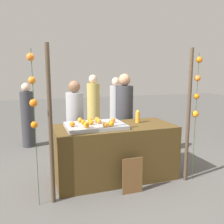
{
  "coord_description": "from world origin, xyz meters",
  "views": [
    {
      "loc": [
        -1.26,
        -3.57,
        1.75
      ],
      "look_at": [
        0.0,
        0.15,
        1.07
      ],
      "focal_mm": 38.72,
      "sensor_mm": 36.0,
      "label": 1
    }
  ],
  "objects_px": {
    "stall_counter": "(115,152)",
    "juice_bottle": "(138,117)",
    "orange_1": "(72,124)",
    "vendor_left": "(75,127)",
    "chalkboard_sign": "(132,176)",
    "vendor_right": "(124,120)",
    "orange_0": "(90,120)"
  },
  "relations": [
    {
      "from": "orange_0",
      "to": "chalkboard_sign",
      "type": "relative_size",
      "value": 0.14
    },
    {
      "from": "chalkboard_sign",
      "to": "vendor_left",
      "type": "distance_m",
      "value": 1.51
    },
    {
      "from": "stall_counter",
      "to": "orange_0",
      "type": "bearing_deg",
      "value": 163.21
    },
    {
      "from": "orange_0",
      "to": "juice_bottle",
      "type": "height_order",
      "value": "juice_bottle"
    },
    {
      "from": "orange_1",
      "to": "chalkboard_sign",
      "type": "bearing_deg",
      "value": -32.75
    },
    {
      "from": "stall_counter",
      "to": "vendor_left",
      "type": "xyz_separation_m",
      "value": [
        -0.52,
        0.73,
        0.3
      ]
    },
    {
      "from": "orange_0",
      "to": "vendor_left",
      "type": "bearing_deg",
      "value": 102.27
    },
    {
      "from": "stall_counter",
      "to": "juice_bottle",
      "type": "relative_size",
      "value": 9.09
    },
    {
      "from": "chalkboard_sign",
      "to": "juice_bottle",
      "type": "bearing_deg",
      "value": 60.77
    },
    {
      "from": "stall_counter",
      "to": "vendor_left",
      "type": "height_order",
      "value": "vendor_left"
    },
    {
      "from": "orange_0",
      "to": "vendor_right",
      "type": "height_order",
      "value": "vendor_right"
    },
    {
      "from": "vendor_left",
      "to": "chalkboard_sign",
      "type": "bearing_deg",
      "value": -66.61
    },
    {
      "from": "stall_counter",
      "to": "orange_1",
      "type": "bearing_deg",
      "value": -171.55
    },
    {
      "from": "orange_0",
      "to": "orange_1",
      "type": "distance_m",
      "value": 0.39
    },
    {
      "from": "orange_1",
      "to": "orange_0",
      "type": "bearing_deg",
      "value": 34.44
    },
    {
      "from": "vendor_right",
      "to": "orange_0",
      "type": "bearing_deg",
      "value": -143.46
    },
    {
      "from": "juice_bottle",
      "to": "vendor_left",
      "type": "bearing_deg",
      "value": 146.78
    },
    {
      "from": "orange_1",
      "to": "vendor_left",
      "type": "relative_size",
      "value": 0.05
    },
    {
      "from": "stall_counter",
      "to": "vendor_right",
      "type": "relative_size",
      "value": 1.14
    },
    {
      "from": "orange_1",
      "to": "vendor_left",
      "type": "distance_m",
      "value": 0.89
    },
    {
      "from": "orange_1",
      "to": "vendor_left",
      "type": "bearing_deg",
      "value": 77.37
    },
    {
      "from": "stall_counter",
      "to": "vendor_left",
      "type": "bearing_deg",
      "value": 125.26
    },
    {
      "from": "orange_1",
      "to": "vendor_right",
      "type": "xyz_separation_m",
      "value": [
        1.15,
        0.83,
        -0.19
      ]
    },
    {
      "from": "vendor_left",
      "to": "stall_counter",
      "type": "bearing_deg",
      "value": -54.74
    },
    {
      "from": "vendor_right",
      "to": "stall_counter",
      "type": "bearing_deg",
      "value": -121.48
    },
    {
      "from": "stall_counter",
      "to": "juice_bottle",
      "type": "distance_m",
      "value": 0.7
    },
    {
      "from": "juice_bottle",
      "to": "chalkboard_sign",
      "type": "bearing_deg",
      "value": -119.23
    },
    {
      "from": "orange_0",
      "to": "stall_counter",
      "type": "bearing_deg",
      "value": -16.79
    },
    {
      "from": "vendor_left",
      "to": "orange_0",
      "type": "bearing_deg",
      "value": -77.73
    },
    {
      "from": "chalkboard_sign",
      "to": "vendor_left",
      "type": "height_order",
      "value": "vendor_left"
    },
    {
      "from": "juice_bottle",
      "to": "chalkboard_sign",
      "type": "distance_m",
      "value": 1.07
    },
    {
      "from": "orange_1",
      "to": "vendor_right",
      "type": "distance_m",
      "value": 1.43
    }
  ]
}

